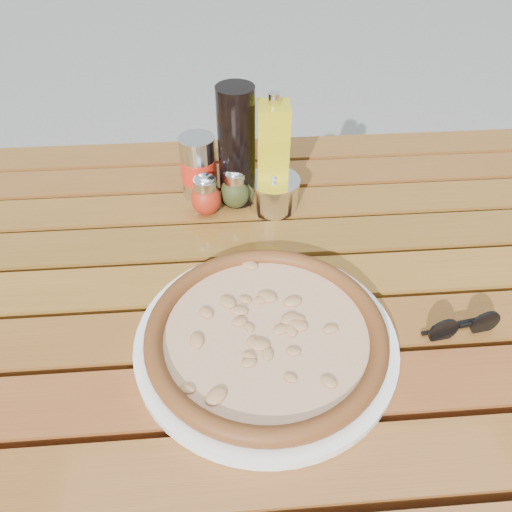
{
  "coord_description": "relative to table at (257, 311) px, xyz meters",
  "views": [
    {
      "loc": [
        -0.04,
        -0.56,
        1.3
      ],
      "look_at": [
        0.0,
        0.02,
        0.78
      ],
      "focal_mm": 35.0,
      "sensor_mm": 36.0,
      "label": 1
    }
  ],
  "objects": [
    {
      "name": "sunglasses",
      "position": [
        0.28,
        -0.13,
        0.09
      ],
      "size": [
        0.11,
        0.04,
        0.04
      ],
      "rotation": [
        0.0,
        0.0,
        0.15
      ],
      "color": "black",
      "rests_on": "table"
    },
    {
      "name": "table",
      "position": [
        0.0,
        0.0,
        0.0
      ],
      "size": [
        1.4,
        0.9,
        0.75
      ],
      "color": "#391F0D",
      "rests_on": "ground"
    },
    {
      "name": "parmesan_tin",
      "position": [
        0.05,
        0.19,
        0.11
      ],
      "size": [
        0.1,
        0.1,
        0.07
      ],
      "rotation": [
        0.0,
        0.0,
        -0.06
      ],
      "color": "silver",
      "rests_on": "table"
    },
    {
      "name": "olive_oil_cruet",
      "position": [
        0.04,
        0.21,
        0.17
      ],
      "size": [
        0.06,
        0.06,
        0.21
      ],
      "rotation": [
        0.0,
        0.0,
        -0.04
      ],
      "color": "#B49F13",
      "rests_on": "table"
    },
    {
      "name": "pepper_shaker",
      "position": [
        -0.08,
        0.18,
        0.11
      ],
      "size": [
        0.06,
        0.06,
        0.08
      ],
      "rotation": [
        0.0,
        0.0,
        0.11
      ],
      "color": "#B42A14",
      "rests_on": "table"
    },
    {
      "name": "pizza",
      "position": [
        0.0,
        -0.13,
        0.1
      ],
      "size": [
        0.43,
        0.43,
        0.03
      ],
      "rotation": [
        0.0,
        0.0,
        0.36
      ],
      "color": "beige",
      "rests_on": "plate"
    },
    {
      "name": "soda_can",
      "position": [
        -0.09,
        0.24,
        0.13
      ],
      "size": [
        0.09,
        0.09,
        0.12
      ],
      "rotation": [
        0.0,
        0.0,
        -0.41
      ],
      "color": "silver",
      "rests_on": "table"
    },
    {
      "name": "dark_bottle",
      "position": [
        -0.02,
        0.22,
        0.19
      ],
      "size": [
        0.08,
        0.08,
        0.22
      ],
      "primitive_type": "cylinder",
      "rotation": [
        0.0,
        0.0,
        0.34
      ],
      "color": "black",
      "rests_on": "table"
    },
    {
      "name": "oregano_shaker",
      "position": [
        -0.02,
        0.2,
        0.11
      ],
      "size": [
        0.06,
        0.06,
        0.08
      ],
      "rotation": [
        0.0,
        0.0,
        -0.05
      ],
      "color": "#383D18",
      "rests_on": "table"
    },
    {
      "name": "plate",
      "position": [
        0.0,
        -0.13,
        0.08
      ],
      "size": [
        0.47,
        0.47,
        0.01
      ],
      "primitive_type": "cylinder",
      "rotation": [
        0.0,
        0.0,
        0.37
      ],
      "color": "white",
      "rests_on": "table"
    },
    {
      "name": "ground",
      "position": [
        0.0,
        0.0,
        -0.67
      ],
      "size": [
        60.0,
        60.0,
        0.0
      ],
      "primitive_type": "plane",
      "color": "slate",
      "rests_on": "ground"
    }
  ]
}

